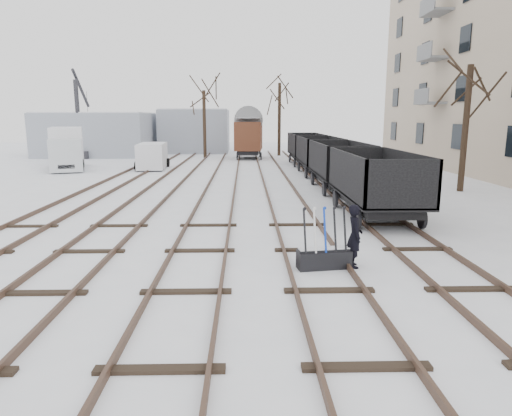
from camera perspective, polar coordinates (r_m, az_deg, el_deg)
The scene contains 17 objects.
ground at distance 9.79m, azimuth -8.73°, elevation -10.47°, with size 120.00×120.00×0.00m, color white.
tracks at distance 23.00m, azimuth -4.47°, elevation 2.38°, with size 13.90×52.00×0.16m.
shed_left at distance 47.25m, azimuth -19.17°, elevation 8.73°, with size 10.00×8.00×4.10m.
shed_right at distance 49.32m, azimuth -7.60°, elevation 9.56°, with size 7.00×6.00×4.50m.
ground_frame at distance 11.23m, azimuth 8.50°, elevation -6.07°, with size 1.35×0.61×1.49m.
worker at distance 11.34m, azimuth 12.23°, elevation -3.43°, with size 0.57×0.37×1.56m, color black.
freight_wagon_a at distance 17.26m, azimuth 14.64°, elevation 1.90°, with size 2.33×5.83×2.38m.
freight_wagon_b at distance 23.42m, azimuth 10.37°, elevation 4.45°, with size 2.33×5.83×2.38m.
freight_wagon_c at distance 29.68m, azimuth 7.88°, elevation 5.92°, with size 2.33×5.83×2.38m.
freight_wagon_d at distance 35.99m, azimuth 6.25°, elevation 6.87°, with size 2.33×5.83×2.38m.
box_van_wagon at distance 41.14m, azimuth -0.90°, elevation 9.12°, with size 2.81×4.86×3.59m.
lorry at distance 35.23m, azimuth -22.60°, elevation 6.97°, with size 3.44×6.75×2.93m.
panel_van at distance 33.48m, azimuth -12.83°, elevation 6.40°, with size 2.09×4.25×1.82m.
crane at distance 44.00m, azimuth -21.13°, elevation 8.45°, with size 1.64×4.54×7.73m.
tree_near at distance 24.67m, azimuth 24.69°, elevation 8.92°, with size 0.30×0.30×6.08m, color black.
tree_far_left at distance 41.91m, azimuth -6.46°, elevation 10.33°, with size 0.30×0.30×5.98m, color black.
tree_far_right at distance 44.32m, azimuth 2.93°, elevation 10.96°, with size 0.30×0.30×6.82m, color black.
Camera 1 is at (1.24, -9.02, 3.60)m, focal length 32.00 mm.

